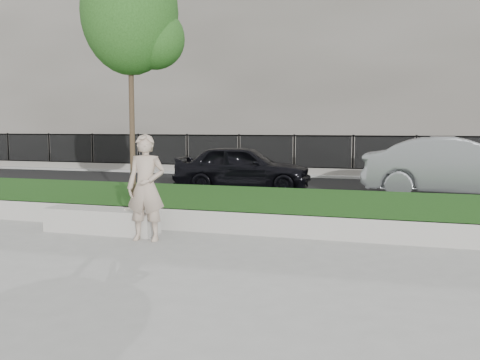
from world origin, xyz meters
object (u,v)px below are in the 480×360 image
(stone_bench, at_px, (102,221))
(young_tree, at_px, (134,16))
(man, at_px, (146,188))
(car_silver, at_px, (459,168))
(car_dark, at_px, (243,167))
(book, at_px, (131,209))

(stone_bench, relative_size, young_tree, 0.40)
(stone_bench, xyz_separation_m, man, (1.09, -0.34, 0.68))
(car_silver, bearing_deg, man, 143.74)
(stone_bench, bearing_deg, man, -17.35)
(stone_bench, height_order, man, man)
(car_dark, bearing_deg, book, 172.38)
(car_dark, xyz_separation_m, car_silver, (5.91, 0.15, 0.13))
(young_tree, xyz_separation_m, car_dark, (1.07, 4.44, -3.56))
(stone_bench, xyz_separation_m, young_tree, (-0.42, 2.13, 4.06))
(young_tree, bearing_deg, car_dark, 76.47)
(book, height_order, car_dark, car_dark)
(man, bearing_deg, book, 133.16)
(young_tree, bearing_deg, book, -64.64)
(car_silver, bearing_deg, car_dark, 92.96)
(stone_bench, bearing_deg, car_silver, 45.66)
(man, bearing_deg, car_silver, 43.84)
(stone_bench, distance_m, man, 1.33)
(stone_bench, distance_m, book, 0.60)
(young_tree, xyz_separation_m, car_silver, (6.98, 4.59, -3.44))
(book, bearing_deg, car_silver, 21.34)
(car_silver, bearing_deg, young_tree, 124.85)
(young_tree, bearing_deg, stone_bench, -78.89)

